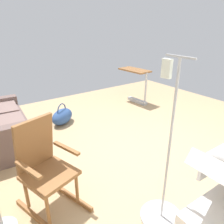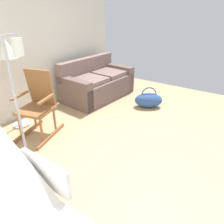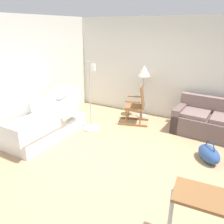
% 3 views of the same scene
% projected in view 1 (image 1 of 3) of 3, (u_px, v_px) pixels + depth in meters
% --- Properties ---
extents(ground_plane, '(6.42, 6.42, 0.00)m').
position_uv_depth(ground_plane, '(145.00, 146.00, 3.62)').
color(ground_plane, tan).
extents(rocking_chair, '(0.86, 0.67, 1.05)m').
position_uv_depth(rocking_chair, '(45.00, 168.00, 2.26)').
color(rocking_chair, brown).
rests_on(rocking_chair, ground).
extents(overbed_table, '(0.86, 0.46, 0.84)m').
position_uv_depth(overbed_table, '(136.00, 82.00, 5.41)').
color(overbed_table, '#B2B5BA').
rests_on(overbed_table, ground).
extents(duffel_bag, '(0.58, 0.64, 0.43)m').
position_uv_depth(duffel_bag, '(62.00, 116.00, 4.36)').
color(duffel_bag, '#2D4C84').
rests_on(duffel_bag, ground).
extents(iv_pole, '(0.44, 0.44, 1.69)m').
position_uv_depth(iv_pole, '(162.00, 199.00, 2.19)').
color(iv_pole, '#B2B5BA').
rests_on(iv_pole, ground).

